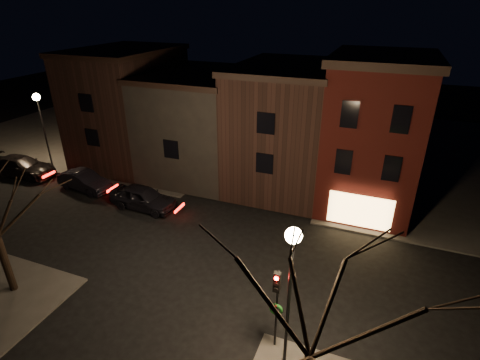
% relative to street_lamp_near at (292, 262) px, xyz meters
% --- Properties ---
extents(ground, '(120.00, 120.00, 0.00)m').
position_rel_street_lamp_near_xyz_m(ground, '(-6.20, 6.00, -5.18)').
color(ground, black).
rests_on(ground, ground).
extents(sidewalk_far_left, '(30.00, 30.00, 0.12)m').
position_rel_street_lamp_near_xyz_m(sidewalk_far_left, '(-26.20, 26.00, -5.12)').
color(sidewalk_far_left, '#2D2B28').
rests_on(sidewalk_far_left, ground).
extents(corner_building, '(6.50, 8.50, 10.50)m').
position_rel_street_lamp_near_xyz_m(corner_building, '(1.80, 15.47, 0.22)').
color(corner_building, '#400E0B').
rests_on(corner_building, ground).
extents(row_building_a, '(7.30, 10.30, 9.40)m').
position_rel_street_lamp_near_xyz_m(row_building_a, '(-4.70, 16.50, -0.34)').
color(row_building_a, black).
rests_on(row_building_a, ground).
extents(row_building_b, '(7.80, 10.30, 8.40)m').
position_rel_street_lamp_near_xyz_m(row_building_b, '(-11.95, 16.50, -0.85)').
color(row_building_b, black).
rests_on(row_building_b, ground).
extents(row_building_c, '(7.30, 10.30, 9.90)m').
position_rel_street_lamp_near_xyz_m(row_building_c, '(-19.20, 16.50, -0.09)').
color(row_building_c, black).
rests_on(row_building_c, ground).
extents(street_lamp_near, '(0.60, 0.60, 6.48)m').
position_rel_street_lamp_near_xyz_m(street_lamp_near, '(0.00, 0.00, 0.00)').
color(street_lamp_near, black).
rests_on(street_lamp_near, sidewalk_near_right).
extents(street_lamp_far, '(0.60, 0.60, 6.48)m').
position_rel_street_lamp_near_xyz_m(street_lamp_far, '(-25.20, 12.20, 0.00)').
color(street_lamp_far, black).
rests_on(street_lamp_far, sidewalk_far_left).
extents(traffic_signal, '(0.58, 0.38, 4.05)m').
position_rel_street_lamp_near_xyz_m(traffic_signal, '(-0.60, 0.49, -2.37)').
color(traffic_signal, black).
rests_on(traffic_signal, sidewalk_near_right).
extents(bare_tree_right, '(6.40, 6.40, 8.50)m').
position_rel_street_lamp_near_xyz_m(bare_tree_right, '(1.30, -2.50, 0.97)').
color(bare_tree_right, black).
rests_on(bare_tree_right, sidewalk_near_right).
extents(parked_car_a, '(5.03, 2.18, 1.69)m').
position_rel_street_lamp_near_xyz_m(parked_car_a, '(-12.91, 8.76, -4.33)').
color(parked_car_a, black).
rests_on(parked_car_a, ground).
extents(parked_car_b, '(4.80, 2.18, 1.53)m').
position_rel_street_lamp_near_xyz_m(parked_car_b, '(-18.93, 9.52, -4.42)').
color(parked_car_b, black).
rests_on(parked_car_b, ground).
extents(parked_car_c, '(6.10, 3.00, 1.71)m').
position_rel_street_lamp_near_xyz_m(parked_car_c, '(-25.83, 9.68, -4.33)').
color(parked_car_c, black).
rests_on(parked_car_c, ground).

